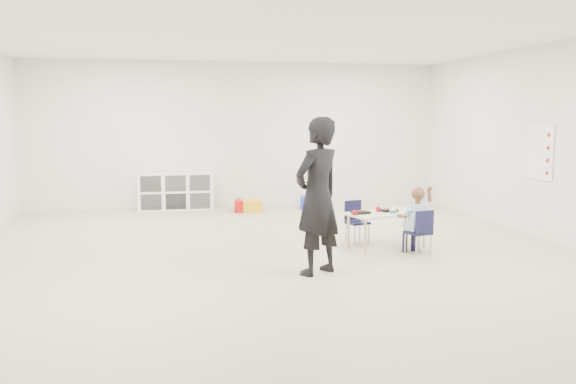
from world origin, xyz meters
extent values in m
plane|color=#C3B496|center=(0.00, 0.00, 0.00)|extent=(9.00, 9.00, 0.00)
plane|color=white|center=(0.00, 0.00, 2.80)|extent=(9.00, 9.00, 0.00)
cube|color=white|center=(0.00, 4.50, 1.40)|extent=(8.00, 0.02, 2.80)
cube|color=white|center=(0.00, -4.50, 1.40)|extent=(8.00, 0.02, 2.80)
cube|color=white|center=(4.00, 0.00, 1.40)|extent=(0.02, 9.00, 2.80)
cube|color=beige|center=(1.53, 0.29, 0.47)|extent=(1.16, 0.79, 0.03)
cube|color=black|center=(1.59, 0.37, 0.50)|extent=(0.25, 0.21, 0.03)
cube|color=black|center=(1.16, 0.26, 0.50)|extent=(0.25, 0.21, 0.03)
cube|color=white|center=(1.58, 0.19, 0.54)|extent=(0.09, 0.09, 0.10)
ellipsoid|color=#DEA45B|center=(1.85, 0.25, 0.52)|extent=(0.09, 0.09, 0.07)
sphere|color=maroon|center=(1.43, 0.34, 0.52)|extent=(0.07, 0.07, 0.07)
sphere|color=maroon|center=(1.03, 0.13, 0.52)|extent=(0.07, 0.07, 0.07)
cube|color=white|center=(-1.20, 4.28, 0.35)|extent=(1.40, 0.40, 0.70)
cube|color=white|center=(3.98, 0.60, 1.25)|extent=(0.02, 0.60, 0.80)
imported|color=black|center=(0.29, -0.84, 0.88)|extent=(0.77, 0.71, 1.76)
cube|color=#B11211|center=(0.05, 3.84, 0.11)|extent=(0.40, 0.48, 0.21)
cube|color=gold|center=(0.17, 3.75, 0.11)|extent=(0.37, 0.47, 0.22)
cube|color=#1C29D6|center=(1.34, 3.96, 0.11)|extent=(0.46, 0.54, 0.23)
camera|label=1|loc=(-1.34, -7.35, 1.77)|focal=38.00mm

